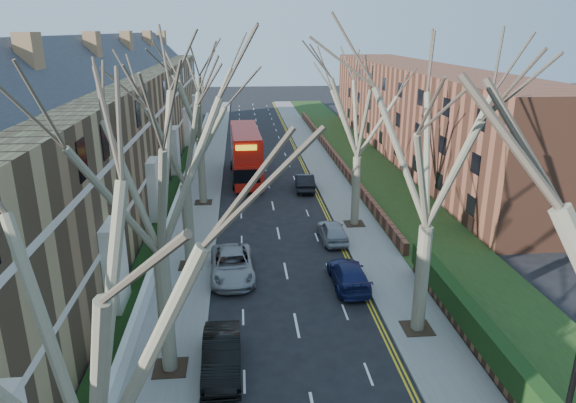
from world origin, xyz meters
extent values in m
cube|color=slate|center=(-6.00, 39.00, 0.06)|extent=(3.00, 102.00, 0.12)
cube|color=slate|center=(6.00, 39.00, 0.06)|extent=(3.00, 102.00, 0.12)
cube|color=olive|center=(-13.80, 31.00, 5.00)|extent=(9.00, 78.00, 10.00)
cube|color=#2B2C34|center=(-13.80, 31.00, 11.00)|extent=(4.67, 78.00, 4.67)
cube|color=white|center=(-9.35, 31.00, 3.50)|extent=(0.12, 78.00, 0.35)
cube|color=white|center=(-9.35, 31.00, 7.00)|extent=(0.12, 78.00, 0.35)
cube|color=brown|center=(17.50, 43.00, 5.00)|extent=(8.00, 54.00, 10.00)
cube|color=brown|center=(7.70, 43.00, 0.57)|extent=(0.35, 54.00, 0.90)
cube|color=black|center=(7.70, 2.00, 1.32)|extent=(0.70, 24.00, 1.20)
cube|color=white|center=(-7.65, 31.00, 0.62)|extent=(0.30, 78.00, 1.00)
cube|color=#1C3413|center=(10.50, 39.00, 0.15)|extent=(6.00, 102.00, 0.06)
cylinder|color=#706750|center=(-5.70, 6.00, 2.75)|extent=(0.64, 0.64, 5.25)
cube|color=#2D2116|center=(-5.70, 6.00, 0.14)|extent=(1.40, 1.40, 0.05)
cylinder|color=#706750|center=(-5.70, 16.00, 2.66)|extent=(0.64, 0.64, 5.07)
cube|color=#2D2116|center=(-5.70, 16.00, 0.14)|extent=(1.40, 1.40, 0.05)
cylinder|color=#706750|center=(-5.70, 28.00, 2.75)|extent=(0.60, 0.60, 5.25)
cube|color=#2D2116|center=(-5.70, 28.00, 0.14)|extent=(1.40, 1.40, 0.05)
cylinder|color=#706750|center=(5.70, 8.00, 2.75)|extent=(0.64, 0.64, 5.25)
cube|color=#2D2116|center=(5.70, 8.00, 0.14)|extent=(1.40, 1.40, 0.05)
cylinder|color=#706750|center=(5.70, 22.00, 2.66)|extent=(0.60, 0.60, 5.07)
cube|color=#2D2116|center=(5.70, 22.00, 0.14)|extent=(1.40, 1.40, 0.05)
cube|color=#B7160D|center=(-2.03, 35.32, 1.48)|extent=(2.99, 11.36, 2.25)
cube|color=#B7160D|center=(-2.03, 35.32, 3.63)|extent=(2.97, 10.79, 2.05)
cube|color=black|center=(-2.03, 35.32, 1.94)|extent=(2.97, 10.46, 0.92)
cube|color=black|center=(-2.03, 35.32, 3.73)|extent=(2.97, 10.23, 0.92)
imported|color=black|center=(-3.51, 5.81, 0.75)|extent=(1.63, 4.55, 1.49)
imported|color=gray|center=(-3.17, 14.54, 0.74)|extent=(2.70, 5.46, 1.49)
imported|color=#161E4F|center=(3.35, 12.84, 0.67)|extent=(1.90, 4.65, 1.35)
imported|color=#96989E|center=(3.58, 19.35, 0.70)|extent=(1.78, 4.15, 1.40)
imported|color=black|center=(3.14, 31.14, 0.74)|extent=(1.80, 4.57, 1.48)
camera|label=1|loc=(-2.44, -12.69, 13.73)|focal=32.00mm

